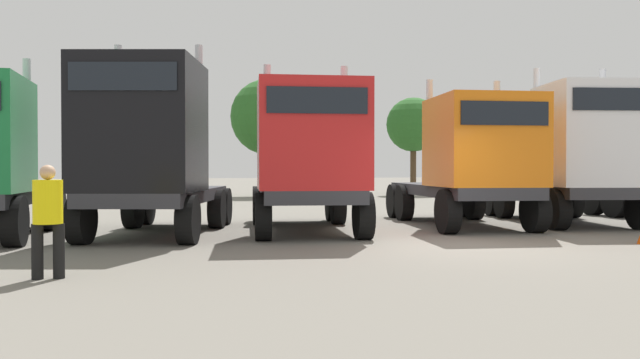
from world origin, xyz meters
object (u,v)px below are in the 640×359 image
Objects in this scene: semi_truck_black at (148,148)px; semi_truck_orange at (473,160)px; semi_truck_red at (308,158)px; visitor_in_hivis at (48,213)px; semi_truck_white at (579,155)px.

semi_truck_orange is (8.15, 0.40, -0.25)m from semi_truck_black.
semi_truck_red is 0.98× the size of semi_truck_orange.
semi_truck_orange is 10.89m from visitor_in_hivis.
visitor_in_hivis is at bearing -37.30° from semi_truck_red.
semi_truck_white reaches higher than semi_truck_red.
visitor_in_hivis is at bearing -56.04° from semi_truck_white.
semi_truck_red is at bearing -77.67° from semi_truck_orange.
semi_truck_red reaches higher than semi_truck_orange.
semi_truck_orange is at bearing -62.36° from visitor_in_hivis.
semi_truck_black reaches higher than semi_truck_white.
semi_truck_red is (3.65, -0.00, -0.20)m from semi_truck_black.
semi_truck_red is at bearing 104.62° from semi_truck_black.
semi_truck_black is at bearing -16.63° from visitor_in_hivis.
semi_truck_orange is 3.16m from semi_truck_white.
semi_truck_black is 3.94× the size of visitor_in_hivis.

